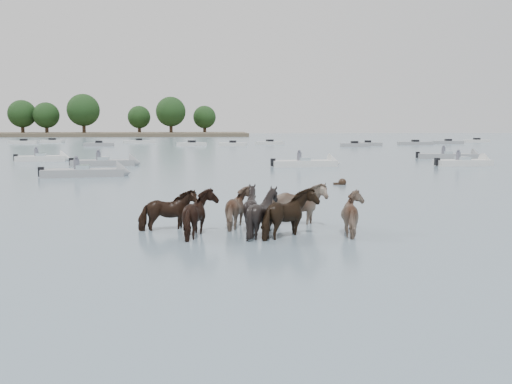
{
  "coord_description": "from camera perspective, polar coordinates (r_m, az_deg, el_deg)",
  "views": [
    {
      "loc": [
        0.73,
        -15.58,
        3.25
      ],
      "look_at": [
        2.02,
        1.91,
        1.1
      ],
      "focal_mm": 38.37,
      "sensor_mm": 36.0,
      "label": 1
    }
  ],
  "objects": [
    {
      "name": "motorboat_a",
      "position": [
        45.47,
        -14.63,
        2.96
      ],
      "size": [
        5.65,
        1.94,
        1.92
      ],
      "rotation": [
        0.0,
        0.0,
        0.06
      ],
      "color": "gray",
      "rests_on": "ground"
    },
    {
      "name": "pony_herd",
      "position": [
        16.72,
        0.43,
        -2.29
      ],
      "size": [
        7.53,
        3.6,
        1.66
      ],
      "color": "black",
      "rests_on": "ground"
    },
    {
      "name": "motorboat_e",
      "position": [
        56.7,
        20.11,
        3.52
      ],
      "size": [
        6.33,
        2.72,
        1.92
      ],
      "rotation": [
        0.0,
        0.0,
        -0.19
      ],
      "color": "gray",
      "rests_on": "ground"
    },
    {
      "name": "motorboat_d",
      "position": [
        47.4,
        21.51,
        2.86
      ],
      "size": [
        5.12,
        2.05,
        1.92
      ],
      "rotation": [
        0.0,
        0.0,
        0.09
      ],
      "color": "silver",
      "rests_on": "ground"
    },
    {
      "name": "motorboat_b",
      "position": [
        36.42,
        -16.35,
        1.95
      ],
      "size": [
        5.74,
        2.43,
        1.92
      ],
      "rotation": [
        0.0,
        0.0,
        0.16
      ],
      "color": "gray",
      "rests_on": "ground"
    },
    {
      "name": "distant_flotilla",
      "position": [
        92.42,
        -5.4,
        5.12
      ],
      "size": [
        103.08,
        23.8,
        0.93
      ],
      "color": "gray",
      "rests_on": "ground"
    },
    {
      "name": "motorboat_f",
      "position": [
        53.23,
        -20.72,
        3.29
      ],
      "size": [
        5.0,
        2.36,
        1.92
      ],
      "rotation": [
        0.0,
        0.0,
        0.17
      ],
      "color": "silver",
      "rests_on": "ground"
    },
    {
      "name": "motorboat_c",
      "position": [
        43.59,
        6.03,
        2.98
      ],
      "size": [
        5.71,
        2.05,
        1.92
      ],
      "rotation": [
        0.0,
        0.0,
        0.08
      ],
      "color": "silver",
      "rests_on": "ground"
    },
    {
      "name": "ground",
      "position": [
        15.93,
        -6.79,
        -4.83
      ],
      "size": [
        400.0,
        400.0,
        0.0
      ],
      "primitive_type": "plane",
      "color": "slate",
      "rests_on": "ground"
    },
    {
      "name": "swimming_pony",
      "position": [
        30.37,
        8.9,
        0.96
      ],
      "size": [
        0.72,
        0.44,
        0.44
      ],
      "color": "black",
      "rests_on": "ground"
    }
  ]
}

